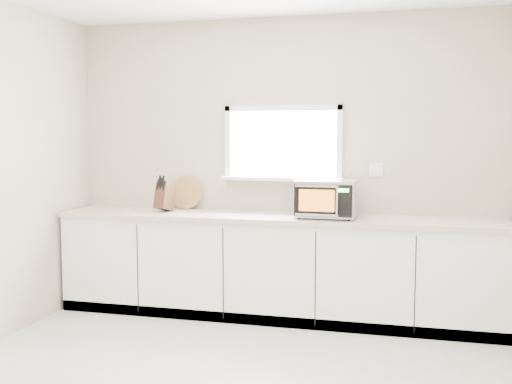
% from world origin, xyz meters
% --- Properties ---
extents(back_wall, '(4.00, 0.17, 2.70)m').
position_xyz_m(back_wall, '(0.00, 2.00, 1.36)').
color(back_wall, beige).
rests_on(back_wall, ground).
extents(cabinets, '(3.92, 0.60, 0.88)m').
position_xyz_m(cabinets, '(0.00, 1.70, 0.44)').
color(cabinets, white).
rests_on(cabinets, ground).
extents(countertop, '(3.92, 0.64, 0.04)m').
position_xyz_m(countertop, '(0.00, 1.69, 0.90)').
color(countertop, beige).
rests_on(countertop, cabinets).
extents(microwave, '(0.52, 0.44, 0.33)m').
position_xyz_m(microwave, '(0.45, 1.65, 1.09)').
color(microwave, black).
rests_on(microwave, countertop).
extents(knife_block, '(0.15, 0.25, 0.34)m').
position_xyz_m(knife_block, '(-1.06, 1.70, 1.07)').
color(knife_block, '#462919').
rests_on(knife_block, countertop).
extents(cutting_board, '(0.32, 0.08, 0.32)m').
position_xyz_m(cutting_board, '(-0.94, 1.94, 1.08)').
color(cutting_board, '#AC7D42').
rests_on(cutting_board, countertop).
extents(coffee_grinder, '(0.16, 0.16, 0.22)m').
position_xyz_m(coffee_grinder, '(0.27, 1.79, 1.03)').
color(coffee_grinder, '#A8AAAF').
rests_on(coffee_grinder, countertop).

